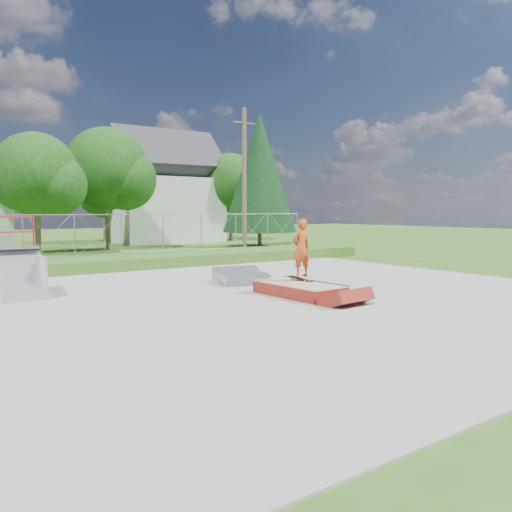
% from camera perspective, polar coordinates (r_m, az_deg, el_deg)
% --- Properties ---
extents(ground, '(120.00, 120.00, 0.00)m').
position_cam_1_polar(ground, '(13.62, -0.15, -5.12)').
color(ground, '#2F5618').
rests_on(ground, ground).
extents(concrete_pad, '(20.00, 16.00, 0.04)m').
position_cam_1_polar(concrete_pad, '(13.62, -0.15, -5.04)').
color(concrete_pad, gray).
rests_on(concrete_pad, ground).
extents(grass_berm, '(24.00, 3.00, 0.50)m').
position_cam_1_polar(grass_berm, '(22.02, -14.22, -0.68)').
color(grass_berm, '#2F5618').
rests_on(grass_berm, ground).
extents(grind_box, '(1.47, 2.74, 0.39)m').
position_cam_1_polar(grind_box, '(14.22, 4.94, -3.89)').
color(grind_box, maroon).
rests_on(grind_box, concrete_pad).
extents(flat_bank_ramp, '(1.96, 2.03, 0.48)m').
position_cam_1_polar(flat_bank_ramp, '(16.65, -1.73, -2.40)').
color(flat_bank_ramp, '#9B9DA2').
rests_on(flat_bank_ramp, concrete_pad).
extents(skateboard, '(0.43, 0.82, 0.13)m').
position_cam_1_polar(skateboard, '(14.69, 5.15, -2.65)').
color(skateboard, black).
rests_on(skateboard, grind_box).
extents(skater, '(0.62, 0.41, 1.69)m').
position_cam_1_polar(skater, '(14.60, 5.17, 0.64)').
color(skater, '#C24A1C').
rests_on(skater, grind_box).
extents(chain_link_fence, '(20.00, 0.06, 1.80)m').
position_cam_1_polar(chain_link_fence, '(22.88, -15.16, 2.40)').
color(chain_link_fence, gray).
rests_on(chain_link_fence, grass_berm).
extents(gable_house, '(8.40, 6.08, 8.94)m').
position_cam_1_polar(gable_house, '(40.62, -10.47, 7.06)').
color(gable_house, silver).
rests_on(gable_house, ground).
extents(utility_pole, '(0.24, 0.24, 8.00)m').
position_cam_1_polar(utility_pole, '(27.59, -1.34, 8.42)').
color(utility_pole, brown).
rests_on(utility_pole, ground).
extents(tree_left_near, '(4.76, 4.48, 6.65)m').
position_cam_1_polar(tree_left_near, '(29.54, -23.31, 8.25)').
color(tree_left_near, brown).
rests_on(tree_left_near, ground).
extents(tree_center, '(5.44, 5.12, 7.60)m').
position_cam_1_polar(tree_center, '(32.65, -16.11, 9.20)').
color(tree_center, brown).
rests_on(tree_center, ground).
extents(tree_right_far, '(5.10, 4.80, 7.12)m').
position_cam_1_polar(tree_right_far, '(41.21, -2.46, 8.09)').
color(tree_right_far, brown).
rests_on(tree_right_far, ground).
extents(tree_back_mid, '(4.08, 3.84, 5.70)m').
position_cam_1_polar(tree_back_mid, '(40.99, -16.40, 6.63)').
color(tree_back_mid, brown).
rests_on(tree_back_mid, ground).
extents(conifer_tree, '(5.04, 5.04, 9.10)m').
position_cam_1_polar(conifer_tree, '(34.31, 0.41, 9.54)').
color(conifer_tree, brown).
rests_on(conifer_tree, ground).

